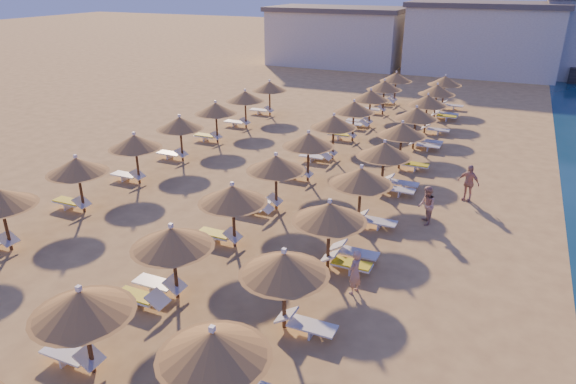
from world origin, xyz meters
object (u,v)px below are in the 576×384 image
at_px(beachgoer_a, 355,272).
at_px(beachgoer_c, 468,183).
at_px(parasol_row_east, 373,163).
at_px(parasol_row_west, 293,152).
at_px(beachgoer_b, 426,206).

bearing_deg(beachgoer_a, beachgoer_c, -177.87).
relative_size(parasol_row_east, beachgoer_c, 25.31).
relative_size(parasol_row_east, parasol_row_west, 1.00).
bearing_deg(parasol_row_east, beachgoer_c, 34.62).
bearing_deg(parasol_row_west, parasol_row_east, 0.00).
xyz_separation_m(beachgoer_c, beachgoer_b, (-1.32, -3.35, -0.03)).
xyz_separation_m(beachgoer_c, beachgoer_a, (-2.53, -9.53, -0.10)).
bearing_deg(beachgoer_c, beachgoer_a, -85.10).
distance_m(parasol_row_west, beachgoer_b, 6.58).
height_order(beachgoer_c, beachgoer_a, beachgoer_c).
height_order(parasol_row_east, parasol_row_west, same).
distance_m(parasol_row_east, beachgoer_c, 4.88).
bearing_deg(parasol_row_west, beachgoer_a, -52.78).
bearing_deg(beachgoer_c, parasol_row_west, -141.13).
relative_size(parasol_row_east, beachgoer_b, 26.32).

